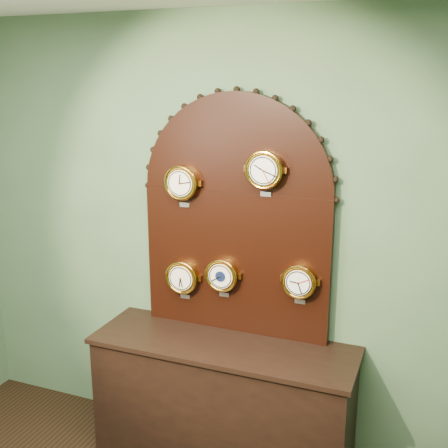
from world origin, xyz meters
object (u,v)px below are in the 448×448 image
at_px(shop_counter, 223,405).
at_px(hygrometer, 183,277).
at_px(roman_clock, 182,183).
at_px(barometer, 222,275).
at_px(arabic_clock, 265,170).
at_px(tide_clock, 299,281).
at_px(display_board, 236,209).

relative_size(shop_counter, hygrometer, 5.89).
relative_size(roman_clock, hygrometer, 1.00).
bearing_deg(barometer, shop_counter, -67.28).
bearing_deg(arabic_clock, roman_clock, 179.98).
relative_size(shop_counter, tide_clock, 6.14).
relative_size(roman_clock, barometer, 1.03).
xyz_separation_m(roman_clock, barometer, (0.27, 0.00, -0.57)).
relative_size(arabic_clock, barometer, 1.05).
xyz_separation_m(display_board, roman_clock, (-0.33, -0.07, 0.15)).
bearing_deg(arabic_clock, shop_counter, -142.32).
distance_m(hygrometer, tide_clock, 0.77).
bearing_deg(shop_counter, barometer, 112.72).
relative_size(display_board, tide_clock, 5.87).
distance_m(roman_clock, hygrometer, 0.62).
relative_size(barometer, tide_clock, 1.01).
bearing_deg(display_board, barometer, -134.09).
height_order(shop_counter, roman_clock, roman_clock).
distance_m(display_board, barometer, 0.42).
distance_m(roman_clock, tide_clock, 0.93).
bearing_deg(display_board, hygrometer, -168.93).
distance_m(display_board, roman_clock, 0.37).
height_order(display_board, arabic_clock, display_board).
bearing_deg(shop_counter, roman_clock, 155.13).
xyz_separation_m(roman_clock, arabic_clock, (0.53, -0.00, 0.11)).
distance_m(display_board, hygrometer, 0.58).
distance_m(display_board, tide_clock, 0.58).
bearing_deg(barometer, arabic_clock, -0.05).
bearing_deg(barometer, roman_clock, -179.99).
height_order(display_board, roman_clock, display_board).
xyz_separation_m(roman_clock, hygrometer, (-0.01, -0.00, -0.62)).
bearing_deg(barometer, display_board, 45.91).
bearing_deg(barometer, hygrometer, -179.99).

